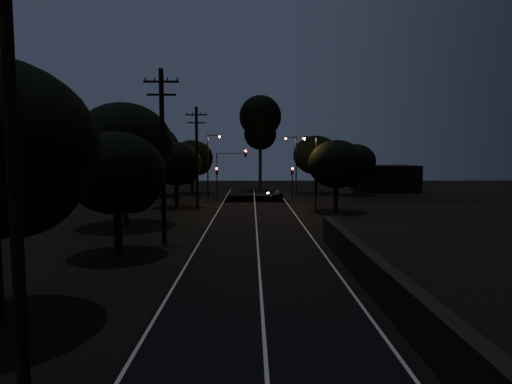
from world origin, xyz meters
name	(u,v)px	position (x,y,z in m)	size (l,w,h in m)	color
ground	(265,348)	(0.00, 0.00, 0.00)	(160.00, 160.00, 0.00)	black
road_surface	(255,210)	(0.00, 31.12, 0.01)	(60.00, 70.00, 0.03)	black
retaining_wall	(474,294)	(7.74, 3.00, 0.62)	(6.93, 26.00, 1.60)	black
utility_pole_near	(11,131)	(-6.00, -2.00, 6.25)	(2.20, 0.30, 12.00)	black
utility_pole_mid	(163,154)	(-6.00, 15.00, 5.74)	(2.20, 0.30, 11.00)	black
utility_pole_far	(197,156)	(-6.00, 32.00, 5.48)	(2.20, 0.30, 10.50)	black
tree_left_b	(119,175)	(-7.81, 11.89, 4.53)	(5.50, 5.50, 6.99)	black
tree_left_c	(127,146)	(-10.23, 21.84, 6.31)	(7.73, 7.73, 9.76)	black
tree_left_d	(178,165)	(-8.30, 33.89, 4.56)	(5.55, 5.55, 7.04)	black
tree_far_nw	(193,159)	(-8.78, 49.88, 5.01)	(6.10, 6.10, 7.73)	black
tree_far_w	(152,149)	(-13.73, 45.84, 6.35)	(7.66, 7.66, 9.77)	black
tree_far_ne	(318,156)	(9.23, 49.87, 5.42)	(6.62, 6.62, 8.38)	black
tree_far_e	(357,162)	(14.20, 46.89, 4.61)	(5.60, 5.60, 7.11)	black
tree_right_a	(339,165)	(8.20, 29.89, 4.61)	(5.59, 5.59, 7.11)	black
tall_pine	(260,122)	(1.00, 55.00, 10.68)	(6.52, 6.52, 14.81)	black
building_left	(121,178)	(-20.00, 52.00, 2.20)	(10.00, 8.00, 4.40)	black
building_right	(384,178)	(20.00, 53.00, 2.00)	(9.00, 7.00, 4.00)	black
signal_left	(217,178)	(-4.60, 39.99, 2.84)	(0.28, 0.35, 4.10)	black
signal_right	(292,178)	(4.60, 39.99, 2.84)	(0.28, 0.35, 4.10)	black
signal_mast	(231,165)	(-2.91, 39.99, 4.34)	(3.70, 0.35, 6.25)	black
streetlight_a	(209,163)	(-5.31, 38.00, 4.64)	(1.66, 0.26, 8.00)	black
streetlight_b	(295,162)	(5.31, 44.00, 4.64)	(1.66, 0.26, 8.00)	black
streetlight_c	(314,168)	(5.83, 30.00, 4.35)	(1.46, 0.26, 7.50)	black
car	(275,194)	(2.63, 41.65, 0.63)	(1.49, 3.70, 1.26)	black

